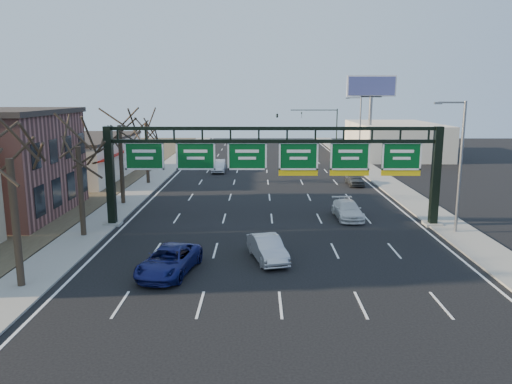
{
  "coord_description": "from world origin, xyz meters",
  "views": [
    {
      "loc": [
        -1.0,
        -27.33,
        9.49
      ],
      "look_at": [
        -1.18,
        4.36,
        3.2
      ],
      "focal_mm": 35.0,
      "sensor_mm": 36.0,
      "label": 1
    }
  ],
  "objects_px": {
    "car_silver_sedan": "(267,248)",
    "car_white_wagon": "(347,210)",
    "sign_gantry": "(275,162)",
    "car_blue_suv": "(169,261)"
  },
  "relations": [
    {
      "from": "car_white_wagon",
      "to": "car_blue_suv",
      "type": "bearing_deg",
      "value": -136.52
    },
    {
      "from": "car_silver_sedan",
      "to": "car_white_wagon",
      "type": "bearing_deg",
      "value": 42.27
    },
    {
      "from": "sign_gantry",
      "to": "car_white_wagon",
      "type": "relative_size",
      "value": 5.29
    },
    {
      "from": "car_white_wagon",
      "to": "sign_gantry",
      "type": "bearing_deg",
      "value": -162.51
    },
    {
      "from": "car_silver_sedan",
      "to": "car_white_wagon",
      "type": "height_order",
      "value": "car_silver_sedan"
    },
    {
      "from": "car_silver_sedan",
      "to": "car_white_wagon",
      "type": "distance_m",
      "value": 11.72
    },
    {
      "from": "sign_gantry",
      "to": "car_blue_suv",
      "type": "relative_size",
      "value": 4.79
    },
    {
      "from": "car_silver_sedan",
      "to": "car_white_wagon",
      "type": "relative_size",
      "value": 0.92
    },
    {
      "from": "car_blue_suv",
      "to": "car_silver_sedan",
      "type": "relative_size",
      "value": 1.2
    },
    {
      "from": "sign_gantry",
      "to": "car_silver_sedan",
      "type": "height_order",
      "value": "sign_gantry"
    }
  ]
}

